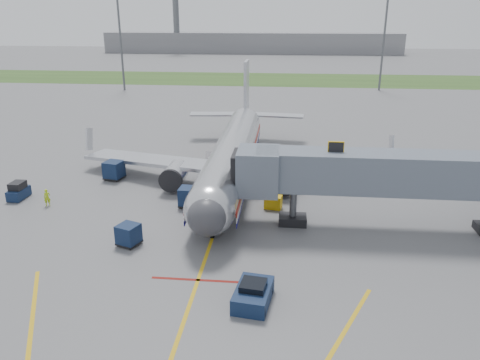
# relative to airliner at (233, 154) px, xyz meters

# --- Properties ---
(ground) EXTENTS (400.00, 400.00, 0.00)m
(ground) POSITION_rel_airliner_xyz_m (-0.00, -15.25, -2.65)
(ground) COLOR #565659
(ground) RESTS_ON ground
(grass_strip) EXTENTS (300.00, 25.00, 0.01)m
(grass_strip) POSITION_rel_airliner_xyz_m (-0.00, 74.75, -2.64)
(grass_strip) COLOR #2D4C1E
(grass_strip) RESTS_ON ground
(apron_markings) EXTENTS (21.52, 50.00, 0.01)m
(apron_markings) POSITION_rel_airliner_xyz_m (-0.00, -22.65, -2.64)
(apron_markings) COLOR gold
(apron_markings) RESTS_ON ground
(airliner) EXTENTS (32.10, 35.67, 10.25)m
(airliner) POSITION_rel_airliner_xyz_m (0.00, 0.00, 0.00)
(airliner) COLOR silver
(airliner) RESTS_ON ground
(jet_bridge) EXTENTS (25.30, 4.00, 6.90)m
(jet_bridge) POSITION_rel_airliner_xyz_m (12.86, -10.25, 1.82)
(jet_bridge) COLOR slate
(jet_bridge) RESTS_ON ground
(light_mast_left) EXTENTS (2.00, 0.44, 20.40)m
(light_mast_left) POSITION_rel_airliner_xyz_m (-30.00, 54.75, 8.13)
(light_mast_left) COLOR #595B60
(light_mast_left) RESTS_ON ground
(light_mast_right) EXTENTS (2.00, 0.44, 20.40)m
(light_mast_right) POSITION_rel_airliner_xyz_m (25.00, 59.75, 8.13)
(light_mast_right) COLOR #595B60
(light_mast_right) RESTS_ON ground
(distant_terminal) EXTENTS (120.00, 14.00, 8.00)m
(distant_terminal) POSITION_rel_airliner_xyz_m (-10.00, 154.75, 1.35)
(distant_terminal) COLOR slate
(distant_terminal) RESTS_ON ground
(control_tower) EXTENTS (4.00, 4.00, 30.00)m
(control_tower) POSITION_rel_airliner_xyz_m (-40.00, 149.75, 14.68)
(control_tower) COLOR #595B60
(control_tower) RESTS_ON ground
(pushback_tug) EXTENTS (2.39, 3.45, 1.34)m
(pushback_tug) POSITION_rel_airliner_xyz_m (3.64, -21.30, -2.09)
(pushback_tug) COLOR #0C1E38
(pushback_tug) RESTS_ON ground
(baggage_tug) EXTENTS (1.22, 2.27, 1.58)m
(baggage_tug) POSITION_rel_airliner_xyz_m (-18.72, -7.30, -1.95)
(baggage_tug) COLOR #0C1E38
(baggage_tug) RESTS_ON ground
(baggage_cart_a) EXTENTS (2.08, 2.08, 1.87)m
(baggage_cart_a) POSITION_rel_airliner_xyz_m (-11.92, -1.38, -1.69)
(baggage_cart_a) COLOR #0C1E38
(baggage_cart_a) RESTS_ON ground
(baggage_cart_b) EXTENTS (1.88, 1.88, 1.57)m
(baggage_cart_b) POSITION_rel_airliner_xyz_m (-5.87, -15.02, -1.84)
(baggage_cart_b) COLOR #0C1E38
(baggage_cart_b) RESTS_ON ground
(baggage_cart_c) EXTENTS (1.67, 1.67, 1.71)m
(baggage_cart_c) POSITION_rel_airliner_xyz_m (-3.00, -7.51, -1.78)
(baggage_cart_c) COLOR #0C1E38
(baggage_cart_c) RESTS_ON ground
(belt_loader) EXTENTS (1.78, 4.08, 1.93)m
(belt_loader) POSITION_rel_airliner_xyz_m (-2.51, 0.79, -2.17)
(belt_loader) COLOR #0C1E38
(belt_loader) RESTS_ON ground
(ground_power_cart) EXTENTS (1.59, 1.21, 1.15)m
(ground_power_cart) POSITION_rel_airliner_xyz_m (4.34, -7.25, -2.08)
(ground_power_cart) COLOR #ECB50D
(ground_power_cart) RESTS_ON ground
(ramp_worker) EXTENTS (0.66, 0.59, 1.51)m
(ramp_worker) POSITION_rel_airliner_xyz_m (-15.30, -8.65, -1.89)
(ramp_worker) COLOR #A9CF18
(ramp_worker) RESTS_ON ground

